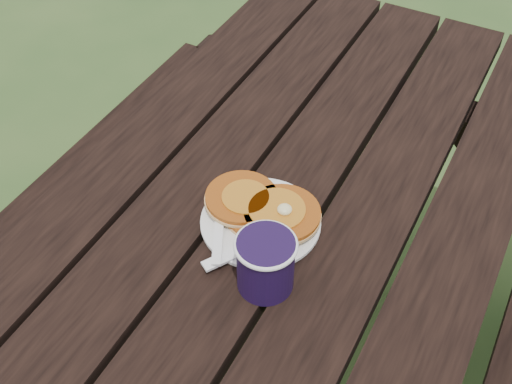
% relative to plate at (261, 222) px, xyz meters
% --- Properties ---
extents(plate, '(0.25, 0.25, 0.01)m').
position_rel_plate_xyz_m(plate, '(0.00, 0.00, 0.00)').
color(plate, white).
rests_on(plate, picnic_table).
extents(pancake_stack, '(0.20, 0.13, 0.04)m').
position_rel_plate_xyz_m(pancake_stack, '(-0.00, 0.02, 0.02)').
color(pancake_stack, '#A95013').
rests_on(pancake_stack, plate).
extents(knife, '(0.11, 0.16, 0.00)m').
position_rel_plate_xyz_m(knife, '(0.01, -0.05, 0.01)').
color(knife, white).
rests_on(knife, plate).
extents(fork, '(0.10, 0.16, 0.01)m').
position_rel_plate_xyz_m(fork, '(-0.04, -0.07, 0.01)').
color(fork, white).
rests_on(fork, plate).
extents(coffee_cup, '(0.10, 0.10, 0.10)m').
position_rel_plate_xyz_m(coffee_cup, '(0.06, -0.10, 0.05)').
color(coffee_cup, black).
rests_on(coffee_cup, picnic_table).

